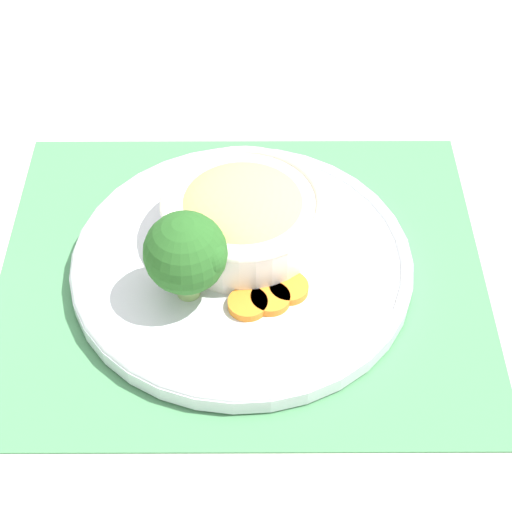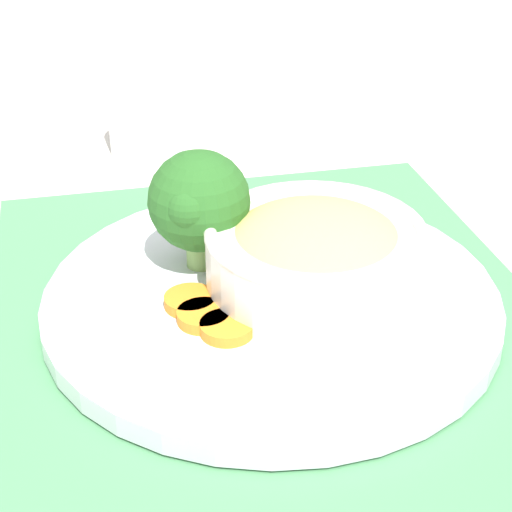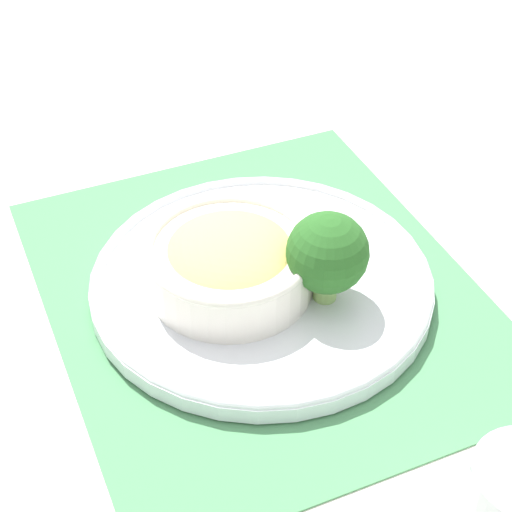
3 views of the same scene
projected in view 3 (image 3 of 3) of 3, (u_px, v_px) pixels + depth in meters
name	position (u px, v px, depth m)	size (l,w,h in m)	color
ground_plane	(261.00, 293.00, 0.82)	(4.00, 4.00, 0.00)	beige
placemat	(261.00, 291.00, 0.81)	(0.48, 0.41, 0.00)	#4C8C59
plate	(261.00, 281.00, 0.81)	(0.32, 0.32, 0.02)	silver
bowl	(230.00, 262.00, 0.77)	(0.15, 0.15, 0.06)	silver
broccoli_floret	(328.00, 252.00, 0.75)	(0.07, 0.07, 0.09)	#84AD5B
carrot_slice_near	(315.00, 254.00, 0.82)	(0.04, 0.04, 0.01)	orange
carrot_slice_middle	(300.00, 244.00, 0.83)	(0.04, 0.04, 0.01)	orange
carrot_slice_far	(281.00, 237.00, 0.84)	(0.04, 0.04, 0.01)	orange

